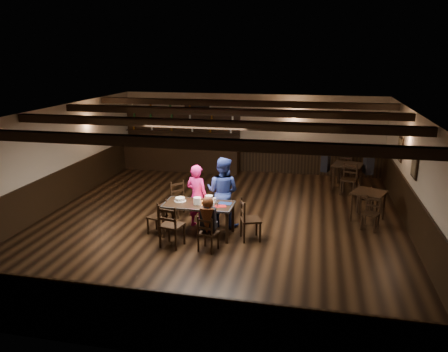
% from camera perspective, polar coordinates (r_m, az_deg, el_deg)
% --- Properties ---
extents(ground, '(10.00, 10.00, 0.00)m').
position_cam_1_polar(ground, '(10.85, -0.64, -6.07)').
color(ground, black).
rests_on(ground, ground).
extents(room_shell, '(9.02, 10.02, 2.71)m').
position_cam_1_polar(room_shell, '(10.37, -0.57, 3.00)').
color(room_shell, beige).
rests_on(room_shell, ground).
extents(dining_table, '(1.59, 0.80, 0.75)m').
position_cam_1_polar(dining_table, '(9.93, -3.34, -4.06)').
color(dining_table, black).
rests_on(dining_table, ground).
extents(chair_near_left, '(0.53, 0.51, 0.97)m').
position_cam_1_polar(chair_near_left, '(9.37, -7.08, -6.10)').
color(chair_near_left, black).
rests_on(chair_near_left, ground).
extents(chair_near_right, '(0.44, 0.43, 0.79)m').
position_cam_1_polar(chair_near_right, '(9.16, -2.27, -7.21)').
color(chair_near_right, black).
rests_on(chair_near_right, ground).
extents(chair_end_left, '(0.45, 0.46, 0.80)m').
position_cam_1_polar(chair_end_left, '(10.15, -8.43, -4.99)').
color(chair_end_left, black).
rests_on(chair_end_left, ground).
extents(chair_end_right, '(0.55, 0.56, 0.94)m').
position_cam_1_polar(chair_end_right, '(9.71, 3.02, -5.30)').
color(chair_end_right, black).
rests_on(chair_end_right, ground).
extents(chair_far_pushed, '(0.57, 0.57, 0.89)m').
position_cam_1_polar(chair_far_pushed, '(11.23, -5.88, -2.56)').
color(chair_far_pushed, black).
rests_on(chair_far_pushed, ground).
extents(woman_pink, '(0.64, 0.52, 1.53)m').
position_cam_1_polar(woman_pink, '(10.37, -3.54, -2.64)').
color(woman_pink, '#FF297B').
rests_on(woman_pink, ground).
extents(man_blue, '(0.94, 0.80, 1.69)m').
position_cam_1_polar(man_blue, '(10.41, -0.18, -2.08)').
color(man_blue, navy).
rests_on(man_blue, ground).
extents(seated_person, '(0.32, 0.47, 0.77)m').
position_cam_1_polar(seated_person, '(9.07, -2.12, -5.11)').
color(seated_person, black).
rests_on(seated_person, ground).
extents(cake, '(0.27, 0.27, 0.09)m').
position_cam_1_polar(cake, '(10.09, -5.75, -3.07)').
color(cake, white).
rests_on(cake, dining_table).
extents(plate_stack_a, '(0.17, 0.17, 0.16)m').
position_cam_1_polar(plate_stack_a, '(9.85, -3.52, -3.24)').
color(plate_stack_a, white).
rests_on(plate_stack_a, dining_table).
extents(plate_stack_b, '(0.18, 0.18, 0.21)m').
position_cam_1_polar(plate_stack_b, '(9.82, -1.97, -3.14)').
color(plate_stack_b, white).
rests_on(plate_stack_b, dining_table).
extents(tea_light, '(0.05, 0.05, 0.06)m').
position_cam_1_polar(tea_light, '(9.96, -2.82, -3.37)').
color(tea_light, '#A5A8AD').
rests_on(tea_light, dining_table).
extents(salt_shaker, '(0.04, 0.04, 0.10)m').
position_cam_1_polar(salt_shaker, '(9.71, -1.30, -3.68)').
color(salt_shaker, silver).
rests_on(salt_shaker, dining_table).
extents(pepper_shaker, '(0.04, 0.04, 0.10)m').
position_cam_1_polar(pepper_shaker, '(9.69, -0.86, -3.73)').
color(pepper_shaker, '#A5A8AD').
rests_on(pepper_shaker, dining_table).
extents(drink_glass, '(0.07, 0.07, 0.11)m').
position_cam_1_polar(drink_glass, '(9.95, -1.22, -3.16)').
color(drink_glass, silver).
rests_on(drink_glass, dining_table).
extents(menu_red, '(0.30, 0.26, 0.00)m').
position_cam_1_polar(menu_red, '(9.73, -0.49, -3.95)').
color(menu_red, maroon).
rests_on(menu_red, dining_table).
extents(menu_blue, '(0.30, 0.21, 0.00)m').
position_cam_1_polar(menu_blue, '(9.90, 0.13, -3.58)').
color(menu_blue, navy).
rests_on(menu_blue, dining_table).
extents(bar_counter, '(4.40, 0.70, 2.20)m').
position_cam_1_polar(bar_counter, '(15.63, -5.68, 3.47)').
color(bar_counter, black).
rests_on(bar_counter, ground).
extents(back_table_a, '(0.97, 0.97, 0.75)m').
position_cam_1_polar(back_table_a, '(11.34, 18.40, -2.48)').
color(back_table_a, black).
rests_on(back_table_a, ground).
extents(back_table_b, '(1.04, 1.04, 0.75)m').
position_cam_1_polar(back_table_b, '(13.94, 15.86, 1.11)').
color(back_table_b, black).
rests_on(back_table_b, ground).
extents(bg_patron_left, '(0.31, 0.40, 0.74)m').
position_cam_1_polar(bg_patron_left, '(13.97, 13.15, 2.10)').
color(bg_patron_left, black).
rests_on(bg_patron_left, ground).
extents(bg_patron_right, '(0.30, 0.42, 0.80)m').
position_cam_1_polar(bg_patron_right, '(14.00, 18.39, 1.87)').
color(bg_patron_right, black).
rests_on(bg_patron_right, ground).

